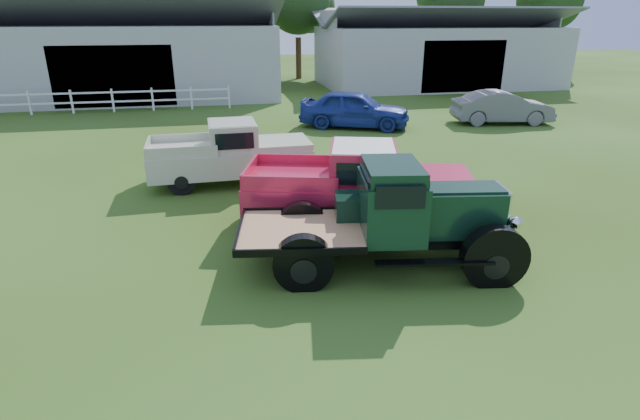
{
  "coord_description": "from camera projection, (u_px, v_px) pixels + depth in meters",
  "views": [
    {
      "loc": [
        -1.7,
        -8.0,
        4.71
      ],
      "look_at": [
        0.2,
        1.2,
        1.05
      ],
      "focal_mm": 28.0,
      "sensor_mm": 36.0,
      "label": 1
    }
  ],
  "objects": [
    {
      "name": "ground",
      "position": [
        322.0,
        286.0,
        9.33
      ],
      "size": [
        120.0,
        120.0,
        0.0
      ],
      "primitive_type": "plane",
      "color": "#2C410C"
    },
    {
      "name": "shed_left",
      "position": [
        125.0,
        49.0,
        30.73
      ],
      "size": [
        18.8,
        10.2,
        5.6
      ],
      "primitive_type": null,
      "color": "#9B9B9B",
      "rests_on": "ground"
    },
    {
      "name": "shed_right",
      "position": [
        436.0,
        48.0,
        35.66
      ],
      "size": [
        16.8,
        9.2,
        5.2
      ],
      "primitive_type": null,
      "color": "#9B9B9B",
      "rests_on": "ground"
    },
    {
      "name": "fence_rail",
      "position": [
        92.0,
        101.0,
        25.86
      ],
      "size": [
        14.2,
        0.16,
        1.2
      ],
      "primitive_type": null,
      "color": "white",
      "rests_on": "ground"
    },
    {
      "name": "tree_b",
      "position": [
        178.0,
        1.0,
        37.53
      ],
      "size": [
        6.9,
        6.9,
        11.5
      ],
      "primitive_type": null,
      "color": "black",
      "rests_on": "ground"
    },
    {
      "name": "tree_c",
      "position": [
        298.0,
        19.0,
        38.76
      ],
      "size": [
        5.4,
        5.4,
        9.0
      ],
      "primitive_type": null,
      "color": "black",
      "rests_on": "ground"
    },
    {
      "name": "tree_d",
      "position": [
        448.0,
        12.0,
        41.93
      ],
      "size": [
        6.0,
        6.0,
        10.0
      ],
      "primitive_type": null,
      "color": "black",
      "rests_on": "ground"
    },
    {
      "name": "tree_e",
      "position": [
        547.0,
        16.0,
        41.7
      ],
      "size": [
        5.7,
        5.7,
        9.5
      ],
      "primitive_type": null,
      "color": "black",
      "rests_on": "ground"
    },
    {
      "name": "vintage_flatbed",
      "position": [
        385.0,
        217.0,
        9.7
      ],
      "size": [
        5.65,
        2.95,
        2.13
      ],
      "primitive_type": null,
      "rotation": [
        0.0,
        0.0,
        -0.16
      ],
      "color": "#122F20",
      "rests_on": "ground"
    },
    {
      "name": "red_pickup",
      "position": [
        358.0,
        186.0,
        11.73
      ],
      "size": [
        5.8,
        3.48,
        1.98
      ],
      "primitive_type": null,
      "rotation": [
        0.0,
        0.0,
        -0.27
      ],
      "color": "#C41E40",
      "rests_on": "ground"
    },
    {
      "name": "white_pickup",
      "position": [
        230.0,
        153.0,
        14.83
      ],
      "size": [
        4.97,
        2.05,
        1.81
      ],
      "primitive_type": null,
      "rotation": [
        0.0,
        0.0,
        0.03
      ],
      "color": "#BABAA2",
      "rests_on": "ground"
    },
    {
      "name": "misc_car_blue",
      "position": [
        355.0,
        109.0,
        22.36
      ],
      "size": [
        5.25,
        3.79,
        1.66
      ],
      "primitive_type": "imported",
      "rotation": [
        0.0,
        0.0,
        1.15
      ],
      "color": "navy",
      "rests_on": "ground"
    },
    {
      "name": "misc_car_grey",
      "position": [
        502.0,
        107.0,
        23.21
      ],
      "size": [
        4.72,
        2.31,
        1.49
      ],
      "primitive_type": "imported",
      "rotation": [
        0.0,
        0.0,
        1.4
      ],
      "color": "#5C5B60",
      "rests_on": "ground"
    }
  ]
}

